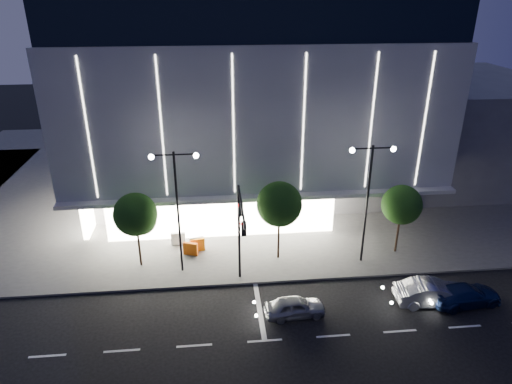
{
  "coord_description": "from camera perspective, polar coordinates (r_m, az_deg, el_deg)",
  "views": [
    {
      "loc": [
        -0.51,
        -21.68,
        18.36
      ],
      "look_at": [
        2.46,
        8.2,
        5.0
      ],
      "focal_mm": 32.0,
      "sensor_mm": 36.0,
      "label": 1
    }
  ],
  "objects": [
    {
      "name": "tree_left",
      "position": [
        32.54,
        -14.76,
        -2.99
      ],
      "size": [
        3.02,
        3.02,
        5.72
      ],
      "color": "black",
      "rests_on": "ground"
    },
    {
      "name": "museum",
      "position": [
        45.05,
        -1.15,
        12.35
      ],
      "size": [
        30.0,
        25.8,
        18.0
      ],
      "color": "#4C4C51",
      "rests_on": "ground"
    },
    {
      "name": "traffic_mast",
      "position": [
        28.39,
        -1.98,
        -4.04
      ],
      "size": [
        0.33,
        5.89,
        7.07
      ],
      "color": "black",
      "rests_on": "ground"
    },
    {
      "name": "car_second",
      "position": [
        31.61,
        21.23,
        -11.68
      ],
      "size": [
        4.84,
        1.91,
        1.57
      ],
      "primitive_type": "imported",
      "rotation": [
        0.0,
        0.0,
        1.52
      ],
      "color": "silver",
      "rests_on": "ground"
    },
    {
      "name": "ground",
      "position": [
        28.42,
        -3.45,
        -16.32
      ],
      "size": [
        160.0,
        160.0,
        0.0
      ],
      "primitive_type": "plane",
      "color": "black",
      "rests_on": "ground"
    },
    {
      "name": "barrier_b",
      "position": [
        35.24,
        -7.41,
        -6.4
      ],
      "size": [
        1.12,
        0.58,
        1.0
      ],
      "primitive_type": "cube",
      "rotation": [
        0.0,
        0.0,
        0.32
      ],
      "color": "silver",
      "rests_on": "sidewalk_museum"
    },
    {
      "name": "street_lamp_west",
      "position": [
        30.44,
        -9.87,
        -0.44
      ],
      "size": [
        3.16,
        0.36,
        9.0
      ],
      "color": "black",
      "rests_on": "ground"
    },
    {
      "name": "barrier_d",
      "position": [
        36.12,
        -9.7,
        -5.76
      ],
      "size": [
        1.11,
        0.28,
        1.0
      ],
      "primitive_type": "cube",
      "rotation": [
        0.0,
        0.0,
        0.03
      ],
      "color": "white",
      "rests_on": "sidewalk_museum"
    },
    {
      "name": "barrier_a",
      "position": [
        34.63,
        -8.18,
        -7.04
      ],
      "size": [
        1.12,
        0.58,
        1.0
      ],
      "primitive_type": "cube",
      "rotation": [
        0.0,
        0.0,
        -0.32
      ],
      "color": "#D8540C",
      "rests_on": "sidewalk_museum"
    },
    {
      "name": "barrier_c",
      "position": [
        35.1,
        -7.32,
        -6.54
      ],
      "size": [
        1.12,
        0.35,
        1.0
      ],
      "primitive_type": "cube",
      "rotation": [
        0.0,
        0.0,
        0.09
      ],
      "color": "orange",
      "rests_on": "sidewalk_museum"
    },
    {
      "name": "tree_mid",
      "position": [
        32.27,
        2.97,
        -1.82
      ],
      "size": [
        3.25,
        3.25,
        6.15
      ],
      "color": "black",
      "rests_on": "ground"
    },
    {
      "name": "tree_right",
      "position": [
        34.88,
        17.75,
        -1.76
      ],
      "size": [
        2.91,
        2.91,
        5.51
      ],
      "color": "black",
      "rests_on": "ground"
    },
    {
      "name": "annex_building",
      "position": [
        54.48,
        23.88,
        7.74
      ],
      "size": [
        16.0,
        20.0,
        10.0
      ],
      "primitive_type": "cube",
      "color": "#4C4C51",
      "rests_on": "ground"
    },
    {
      "name": "car_third",
      "position": [
        32.44,
        24.73,
        -11.6
      ],
      "size": [
        4.8,
        2.41,
        1.34
      ],
      "primitive_type": "imported",
      "rotation": [
        0.0,
        0.0,
        1.69
      ],
      "color": "#14224D",
      "rests_on": "ground"
    },
    {
      "name": "car_lead",
      "position": [
        28.79,
        4.89,
        -14.12
      ],
      "size": [
        3.82,
        1.75,
        1.27
      ],
      "primitive_type": "imported",
      "rotation": [
        0.0,
        0.0,
        1.64
      ],
      "color": "#97999E",
      "rests_on": "ground"
    },
    {
      "name": "street_lamp_east",
      "position": [
        32.1,
        13.91,
        0.52
      ],
      "size": [
        3.16,
        0.36,
        9.0
      ],
      "color": "black",
      "rests_on": "ground"
    },
    {
      "name": "sidewalk_museum",
      "position": [
        49.51,
        1.11,
        2.31
      ],
      "size": [
        70.0,
        40.0,
        0.15
      ],
      "primitive_type": "cube",
      "color": "#474747",
      "rests_on": "ground"
    }
  ]
}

